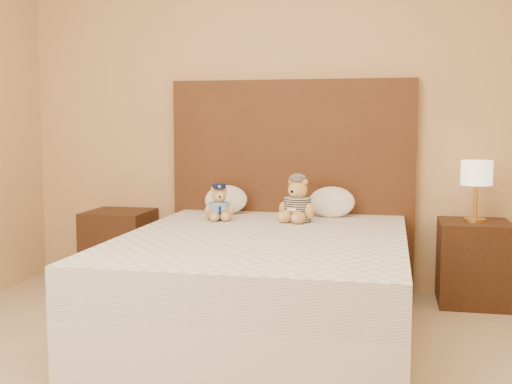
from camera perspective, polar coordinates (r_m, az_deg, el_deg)
bed at (r=3.74m, az=0.70°, el=-8.02°), size 1.60×2.00×0.55m
headboard at (r=4.64m, az=3.15°, el=0.67°), size 1.75×0.08×1.50m
nightstand_left at (r=4.86m, az=-12.05°, el=-4.87°), size 0.45×0.45×0.55m
nightstand_right at (r=4.48m, az=18.76°, el=-5.98°), size 0.45×0.45×0.55m
lamp at (r=4.40m, az=19.01°, el=1.35°), size 0.20×0.20×0.40m
teddy_police at (r=4.26m, az=-3.29°, el=-0.91°), size 0.26×0.25×0.24m
teddy_prisoner at (r=4.18m, az=3.72°, el=-0.67°), size 0.33×0.32×0.29m
pillow_left at (r=4.57m, az=-2.70°, el=-0.56°), size 0.31×0.20×0.22m
pillow_right at (r=4.44m, az=6.74°, el=-0.75°), size 0.32×0.21×0.22m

